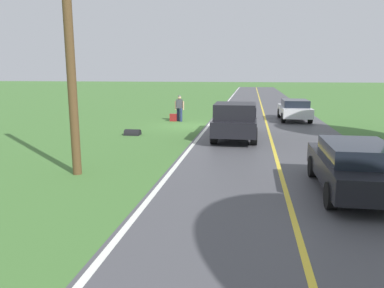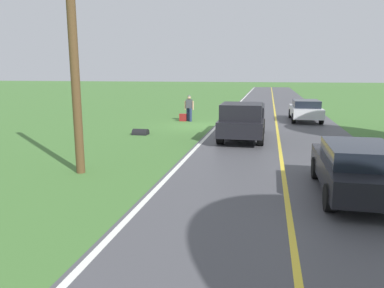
{
  "view_description": "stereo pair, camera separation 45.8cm",
  "coord_description": "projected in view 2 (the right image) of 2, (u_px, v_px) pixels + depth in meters",
  "views": [
    {
      "loc": [
        -3.46,
        21.91,
        3.24
      ],
      "look_at": [
        -1.85,
        11.88,
        1.24
      ],
      "focal_mm": 34.32,
      "sensor_mm": 36.0,
      "label": 1
    },
    {
      "loc": [
        -3.91,
        21.82,
        3.24
      ],
      "look_at": [
        -1.85,
        11.88,
        1.24
      ],
      "focal_mm": 34.32,
      "sensor_mm": 36.0,
      "label": 2
    }
  ],
  "objects": [
    {
      "name": "utility_pole_roadside",
      "position": [
        73.0,
        39.0,
        11.2
      ],
      "size": [
        0.28,
        0.28,
        8.46
      ],
      "primitive_type": "cylinder",
      "color": "brown",
      "rests_on": "ground"
    },
    {
      "name": "hitchhiker_walking",
      "position": [
        189.0,
        107.0,
        24.39
      ],
      "size": [
        0.62,
        0.51,
        1.75
      ],
      "color": "navy",
      "rests_on": "ground"
    },
    {
      "name": "ground_plane",
      "position": [
        202.0,
        126.0,
        22.37
      ],
      "size": [
        200.0,
        200.0,
        0.0
      ],
      "primitive_type": "plane",
      "color": "#427033"
    },
    {
      "name": "suitcase_carried",
      "position": [
        183.0,
        117.0,
        24.51
      ],
      "size": [
        0.47,
        0.23,
        0.5
      ],
      "primitive_type": "cube",
      "rotation": [
        0.0,
        0.0,
        1.63
      ],
      "color": "maroon",
      "rests_on": "ground"
    },
    {
      "name": "drainage_culvert",
      "position": [
        141.0,
        135.0,
        19.32
      ],
      "size": [
        0.8,
        0.6,
        0.6
      ],
      "primitive_type": "cylinder",
      "rotation": [
        0.0,
        1.57,
        0.0
      ],
      "color": "black",
      "rests_on": "ground"
    },
    {
      "name": "pickup_truck_passing",
      "position": [
        243.0,
        120.0,
        17.8
      ],
      "size": [
        2.1,
        5.4,
        1.82
      ],
      "color": "black",
      "rests_on": "ground"
    },
    {
      "name": "sedan_near_oncoming",
      "position": [
        306.0,
        110.0,
        24.5
      ],
      "size": [
        1.98,
        4.43,
        1.41
      ],
      "color": "silver",
      "rests_on": "ground"
    },
    {
      "name": "lane_centre_line",
      "position": [
        277.0,
        128.0,
        21.48
      ],
      "size": [
        0.14,
        117.6,
        0.0
      ],
      "primitive_type": "cube",
      "color": "gold",
      "rests_on": "ground"
    },
    {
      "name": "lane_edge_line",
      "position": [
        217.0,
        126.0,
        22.19
      ],
      "size": [
        0.16,
        117.6,
        0.0
      ],
      "primitive_type": "cube",
      "color": "silver",
      "rests_on": "ground"
    },
    {
      "name": "road_surface",
      "position": [
        277.0,
        128.0,
        21.48
      ],
      "size": [
        7.49,
        120.0,
        0.0
      ],
      "primitive_type": "cube",
      "color": "#47474C",
      "rests_on": "ground"
    },
    {
      "name": "sedan_mid_oncoming",
      "position": [
        357.0,
        168.0,
        9.68
      ],
      "size": [
        1.96,
        4.41,
        1.41
      ],
      "color": "black",
      "rests_on": "ground"
    }
  ]
}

